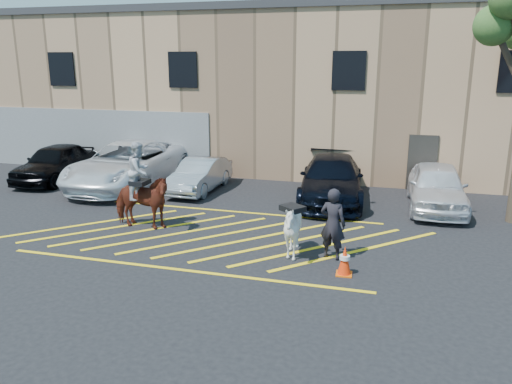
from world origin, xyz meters
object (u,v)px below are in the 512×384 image
(mounted_bay, at_px, (141,194))
(traffic_cone, at_px, (345,260))
(handler, at_px, (333,224))
(car_black_suv, at_px, (55,162))
(saddled_white, at_px, (292,230))
(car_white_pickup, at_px, (128,164))
(car_blue_suv, at_px, (331,179))
(car_silver_sedan, at_px, (200,175))
(car_white_suv, at_px, (437,186))

(mounted_bay, bearing_deg, traffic_cone, -15.80)
(handler, bearing_deg, car_black_suv, -8.87)
(saddled_white, xyz_separation_m, traffic_cone, (1.44, -0.76, -0.39))
(car_white_pickup, height_order, traffic_cone, car_white_pickup)
(car_white_pickup, relative_size, traffic_cone, 8.86)
(car_black_suv, xyz_separation_m, car_white_pickup, (3.48, -0.04, 0.12))
(car_white_pickup, xyz_separation_m, traffic_cone, (9.43, -6.45, -0.53))
(saddled_white, bearing_deg, car_blue_suv, 87.33)
(car_blue_suv, xyz_separation_m, saddled_white, (-0.27, -5.79, -0.04))
(car_blue_suv, height_order, mounted_bay, mounted_bay)
(car_white_pickup, bearing_deg, car_silver_sedan, 2.24)
(saddled_white, distance_m, traffic_cone, 1.67)
(traffic_cone, bearing_deg, car_white_suv, 69.12)
(car_white_suv, bearing_deg, saddled_white, -125.28)
(car_white_suv, height_order, handler, handler)
(car_white_suv, relative_size, mounted_bay, 1.72)
(car_white_pickup, distance_m, handler, 10.55)
(car_silver_sedan, bearing_deg, car_white_suv, 1.04)
(handler, bearing_deg, saddled_white, 26.05)
(car_blue_suv, bearing_deg, saddled_white, -98.43)
(saddled_white, bearing_deg, car_black_suv, 153.44)
(car_blue_suv, height_order, handler, handler)
(car_white_suv, bearing_deg, handler, -118.57)
(car_white_suv, bearing_deg, car_silver_sedan, 178.74)
(traffic_cone, bearing_deg, car_white_pickup, 145.63)
(car_white_suv, bearing_deg, mounted_bay, -152.90)
(car_blue_suv, bearing_deg, car_white_suv, -7.13)
(traffic_cone, bearing_deg, mounted_bay, 164.20)
(handler, xyz_separation_m, saddled_white, (-1.02, -0.20, -0.18))
(car_white_pickup, bearing_deg, mounted_bay, -55.35)
(mounted_bay, distance_m, traffic_cone, 6.61)
(car_white_pickup, relative_size, handler, 3.44)
(car_white_pickup, bearing_deg, car_white_suv, 1.04)
(car_white_suv, distance_m, handler, 6.22)
(car_silver_sedan, height_order, traffic_cone, car_silver_sedan)
(car_white_suv, height_order, saddled_white, car_white_suv)
(car_blue_suv, distance_m, saddled_white, 5.80)
(handler, distance_m, traffic_cone, 1.19)
(car_black_suv, distance_m, car_white_pickup, 3.48)
(car_black_suv, relative_size, car_white_suv, 1.00)
(car_silver_sedan, height_order, handler, handler)
(car_black_suv, distance_m, car_white_suv, 15.38)
(car_silver_sedan, distance_m, traffic_cone, 9.09)
(handler, bearing_deg, car_white_pickup, -16.37)
(car_white_pickup, height_order, mounted_bay, mounted_bay)
(car_white_pickup, height_order, handler, handler)
(car_silver_sedan, distance_m, handler, 8.12)
(car_silver_sedan, xyz_separation_m, saddled_white, (4.88, -5.76, 0.12))
(car_black_suv, xyz_separation_m, handler, (12.49, -5.53, 0.16))
(car_white_pickup, bearing_deg, traffic_cone, -33.39)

